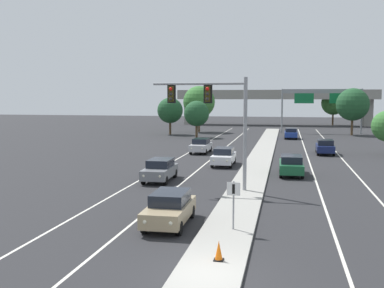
{
  "coord_description": "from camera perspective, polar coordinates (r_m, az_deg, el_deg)",
  "views": [
    {
      "loc": [
        2.52,
        -14.73,
        6.09
      ],
      "look_at": [
        -3.2,
        12.9,
        3.2
      ],
      "focal_mm": 42.86,
      "sensor_mm": 36.0,
      "label": 1
    }
  ],
  "objects": [
    {
      "name": "car_receding_navy",
      "position": [
        51.07,
        16.23,
        -0.31
      ],
      "size": [
        1.9,
        4.5,
        1.58
      ],
      "color": "#141E4C",
      "rests_on": "ground"
    },
    {
      "name": "edge_stripe_left",
      "position": [
        41.55,
        -3.11,
        -2.58
      ],
      "size": [
        0.14,
        100.0,
        0.01
      ],
      "primitive_type": "cube",
      "color": "silver",
      "rests_on": "ground"
    },
    {
      "name": "overhead_signal_mast",
      "position": [
        29.41,
        3.0,
        4.22
      ],
      "size": [
        6.14,
        0.44,
        7.2
      ],
      "color": "gray",
      "rests_on": "median_island"
    },
    {
      "name": "car_receding_green",
      "position": [
        36.67,
        12.24,
        -2.55
      ],
      "size": [
        1.89,
        4.5,
        1.58
      ],
      "color": "#195633",
      "rests_on": "ground"
    },
    {
      "name": "car_oncoming_white",
      "position": [
        41.09,
        3.97,
        -1.54
      ],
      "size": [
        1.84,
        4.48,
        1.58
      ],
      "color": "silver",
      "rests_on": "ground"
    },
    {
      "name": "car_oncoming_grey",
      "position": [
        33.57,
        -4.01,
        -3.2
      ],
      "size": [
        1.88,
        4.49,
        1.58
      ],
      "color": "slate",
      "rests_on": "ground"
    },
    {
      "name": "tree_far_left_b",
      "position": [
        80.28,
        0.89,
        5.26
      ],
      "size": [
        5.57,
        5.57,
        8.06
      ],
      "color": "#4C3823",
      "rests_on": "ground"
    },
    {
      "name": "lane_stripe_oncoming_center",
      "position": [
        40.84,
        1.38,
        -2.73
      ],
      "size": [
        0.14,
        100.0,
        0.01
      ],
      "primitive_type": "cube",
      "color": "silver",
      "rests_on": "ground"
    },
    {
      "name": "median_sign_post",
      "position": [
        20.77,
        5.19,
        -6.7
      ],
      "size": [
        0.6,
        0.1,
        2.2
      ],
      "color": "gray",
      "rests_on": "median_island"
    },
    {
      "name": "car_oncoming_silver",
      "position": [
        50.2,
        1.12,
        -0.18
      ],
      "size": [
        1.87,
        4.49,
        1.58
      ],
      "color": "#B7B7BC",
      "rests_on": "ground"
    },
    {
      "name": "median_island",
      "position": [
        33.38,
        7.19,
        -4.58
      ],
      "size": [
        2.4,
        110.0,
        0.15
      ],
      "primitive_type": "cube",
      "color": "#9E9B93",
      "rests_on": "ground"
    },
    {
      "name": "overpass_bridge",
      "position": [
        101.7,
        10.32,
        5.58
      ],
      "size": [
        42.4,
        6.4,
        7.65
      ],
      "color": "gray",
      "rests_on": "ground"
    },
    {
      "name": "edge_stripe_right",
      "position": [
        40.57,
        19.35,
        -3.11
      ],
      "size": [
        0.14,
        100.0,
        0.01
      ],
      "primitive_type": "cube",
      "color": "silver",
      "rests_on": "ground"
    },
    {
      "name": "tree_far_left_c",
      "position": [
        74.91,
        -2.74,
        4.19
      ],
      "size": [
        4.17,
        4.17,
        6.03
      ],
      "color": "#4C3823",
      "rests_on": "ground"
    },
    {
      "name": "car_oncoming_tan",
      "position": [
        22.1,
        -2.8,
        -7.96
      ],
      "size": [
        1.89,
        4.5,
        1.58
      ],
      "color": "tan",
      "rests_on": "ground"
    },
    {
      "name": "tree_far_right_c",
      "position": [
        104.13,
        17.17,
        4.88
      ],
      "size": [
        5.09,
        5.09,
        7.37
      ],
      "color": "#4C3823",
      "rests_on": "ground"
    },
    {
      "name": "traffic_cone_median_nose",
      "position": [
        17.18,
        3.35,
        -13.13
      ],
      "size": [
        0.36,
        0.36,
        0.74
      ],
      "color": "black",
      "rests_on": "median_island"
    },
    {
      "name": "tree_far_right_a",
      "position": [
        77.69,
        19.37,
        4.66
      ],
      "size": [
        5.21,
        5.21,
        7.54
      ],
      "color": "#4C3823",
      "rests_on": "ground"
    },
    {
      "name": "lane_stripe_receding_center",
      "position": [
        40.26,
        14.68,
        -3.04
      ],
      "size": [
        0.14,
        100.0,
        0.01
      ],
      "primitive_type": "cube",
      "color": "silver",
      "rests_on": "ground"
    },
    {
      "name": "ground_plane",
      "position": [
        16.14,
        1.92,
        -16.32
      ],
      "size": [
        260.0,
        260.0,
        0.0
      ],
      "primitive_type": "plane",
      "color": "#28282B"
    },
    {
      "name": "tree_far_left_a",
      "position": [
        69.31,
        0.58,
        3.81
      ],
      "size": [
        3.84,
        3.84,
        5.56
      ],
      "color": "#4C3823",
      "rests_on": "ground"
    },
    {
      "name": "highway_sign_gantry",
      "position": [
        80.48,
        15.82,
        5.68
      ],
      "size": [
        13.28,
        0.42,
        7.5
      ],
      "color": "gray",
      "rests_on": "ground"
    },
    {
      "name": "car_receding_blue",
      "position": [
        68.97,
        12.21,
        1.33
      ],
      "size": [
        1.84,
        4.48,
        1.58
      ],
      "color": "navy",
      "rests_on": "ground"
    }
  ]
}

